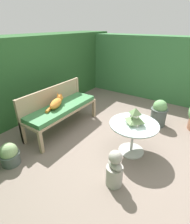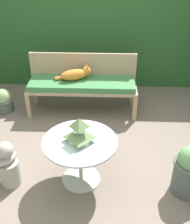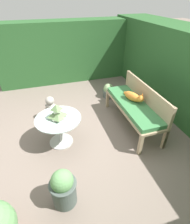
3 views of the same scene
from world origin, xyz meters
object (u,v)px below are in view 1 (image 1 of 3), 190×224
object	(u,v)px
pagoda_birdhouse	(135,117)
potted_plant_path_edge	(159,113)
cat	(56,103)
potted_plant_hedge_corner	(9,155)
patio_table	(133,130)
garden_bust	(115,170)
garden_bench	(62,109)

from	to	relation	value
pagoda_birdhouse	potted_plant_path_edge	size ratio (longest dim) A/B	0.47
cat	potted_plant_path_edge	bearing A→B (deg)	-72.37
cat	potted_plant_hedge_corner	world-z (taller)	cat
cat	potted_plant_hedge_corner	distance (m)	1.23
patio_table	pagoda_birdhouse	bearing A→B (deg)	0.00
potted_plant_hedge_corner	garden_bust	bearing A→B (deg)	-69.94
potted_plant_path_edge	potted_plant_hedge_corner	world-z (taller)	potted_plant_path_edge
garden_bust	potted_plant_path_edge	distance (m)	1.93
garden_bust	potted_plant_hedge_corner	xyz separation A→B (m)	(-0.56, 1.54, -0.07)
garden_bench	garden_bust	distance (m)	1.73
pagoda_birdhouse	potted_plant_hedge_corner	size ratio (longest dim) A/B	0.74
garden_bench	potted_plant_path_edge	bearing A→B (deg)	-52.25
pagoda_birdhouse	potted_plant_hedge_corner	xyz separation A→B (m)	(-1.34, 1.46, -0.49)
patio_table	potted_plant_hedge_corner	xyz separation A→B (m)	(-1.34, 1.46, -0.26)
cat	pagoda_birdhouse	world-z (taller)	pagoda_birdhouse
garden_bust	potted_plant_path_edge	xyz separation A→B (m)	(1.93, -0.03, 0.04)
patio_table	garden_bust	world-z (taller)	garden_bust
potted_plant_path_edge	potted_plant_hedge_corner	size ratio (longest dim) A/B	1.55
garden_bench	potted_plant_hedge_corner	distance (m)	1.27
garden_bust	potted_plant_path_edge	size ratio (longest dim) A/B	0.96
garden_bench	garden_bust	size ratio (longest dim) A/B	2.93
garden_bench	potted_plant_path_edge	world-z (taller)	potted_plant_path_edge
pagoda_birdhouse	potted_plant_path_edge	distance (m)	1.21
garden_bench	patio_table	world-z (taller)	patio_table
garden_bust	potted_plant_hedge_corner	distance (m)	1.64
cat	garden_bust	xyz separation A→B (m)	(-0.59, -1.62, -0.36)
potted_plant_path_edge	garden_bench	bearing A→B (deg)	127.75
pagoda_birdhouse	patio_table	bearing A→B (deg)	0.00
cat	potted_plant_path_edge	distance (m)	2.15
pagoda_birdhouse	potted_plant_hedge_corner	world-z (taller)	pagoda_birdhouse
potted_plant_path_edge	pagoda_birdhouse	bearing A→B (deg)	174.41
patio_table	potted_plant_path_edge	distance (m)	1.16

